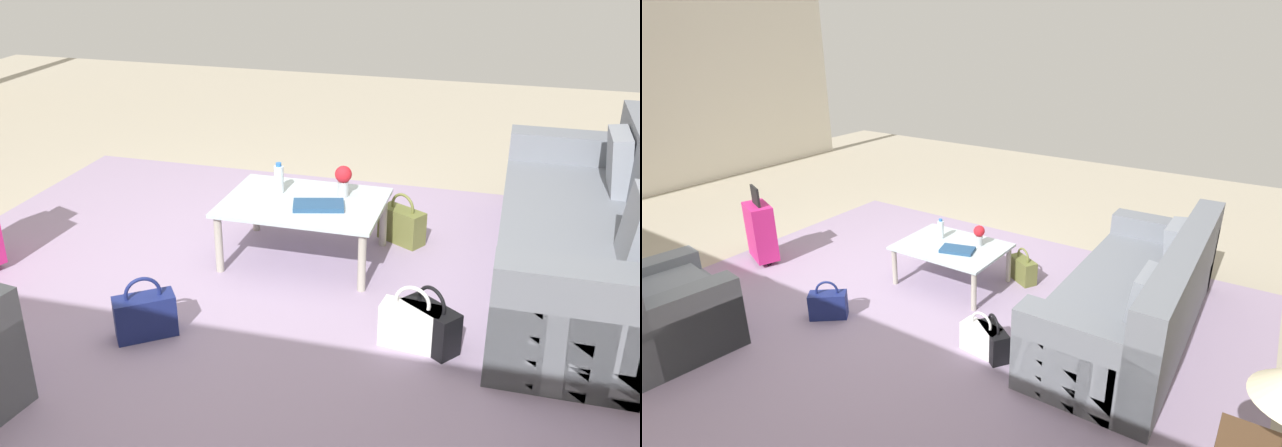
# 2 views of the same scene
# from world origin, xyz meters

# --- Properties ---
(ground_plane) EXTENTS (12.00, 12.00, 0.00)m
(ground_plane) POSITION_xyz_m (0.00, 0.00, 0.00)
(ground_plane) COLOR #A89E89
(area_rug) EXTENTS (5.20, 4.40, 0.01)m
(area_rug) POSITION_xyz_m (-0.60, 0.20, 0.00)
(area_rug) COLOR #9984A3
(area_rug) RESTS_ON ground
(couch) EXTENTS (0.96, 2.38, 0.88)m
(couch) POSITION_xyz_m (-2.20, -0.60, 0.30)
(couch) COLOR slate
(couch) RESTS_ON ground
(armchair) EXTENTS (1.04, 0.97, 0.82)m
(armchair) POSITION_xyz_m (0.91, 1.66, 0.29)
(armchair) COLOR slate
(armchair) RESTS_ON ground
(coffee_table) EXTENTS (1.02, 0.75, 0.41)m
(coffee_table) POSITION_xyz_m (-0.40, -0.50, 0.36)
(coffee_table) COLOR silver
(coffee_table) RESTS_ON ground
(water_bottle) EXTENTS (0.06, 0.06, 0.20)m
(water_bottle) POSITION_xyz_m (-0.20, -0.60, 0.50)
(water_bottle) COLOR silver
(water_bottle) RESTS_ON coffee_table
(coffee_table_book) EXTENTS (0.35, 0.26, 0.03)m
(coffee_table_book) POSITION_xyz_m (-0.52, -0.42, 0.42)
(coffee_table_book) COLOR navy
(coffee_table_book) RESTS_ON coffee_table
(flower_vase) EXTENTS (0.11, 0.11, 0.21)m
(flower_vase) POSITION_xyz_m (-0.62, -0.65, 0.53)
(flower_vase) COLOR #B2B7BC
(flower_vase) RESTS_ON coffee_table
(suitcase_magenta) EXTENTS (0.45, 0.35, 0.85)m
(suitcase_magenta) POSITION_xyz_m (1.60, 0.20, 0.36)
(suitcase_magenta) COLOR #D12375
(suitcase_magenta) RESTS_ON ground
(handbag_white) EXTENTS (0.33, 0.18, 0.36)m
(handbag_white) POSITION_xyz_m (-1.24, 0.33, 0.13)
(handbag_white) COLOR white
(handbag_white) RESTS_ON ground
(handbag_olive) EXTENTS (0.35, 0.28, 0.36)m
(handbag_olive) POSITION_xyz_m (-0.97, -0.92, 0.13)
(handbag_olive) COLOR olive
(handbag_olive) RESTS_ON ground
(handbag_black) EXTENTS (0.34, 0.30, 0.36)m
(handbag_black) POSITION_xyz_m (-1.33, 0.31, 0.13)
(handbag_black) COLOR black
(handbag_black) RESTS_ON ground
(handbag_navy) EXTENTS (0.34, 0.31, 0.36)m
(handbag_navy) POSITION_xyz_m (0.14, 0.62, 0.13)
(handbag_navy) COLOR navy
(handbag_navy) RESTS_ON ground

